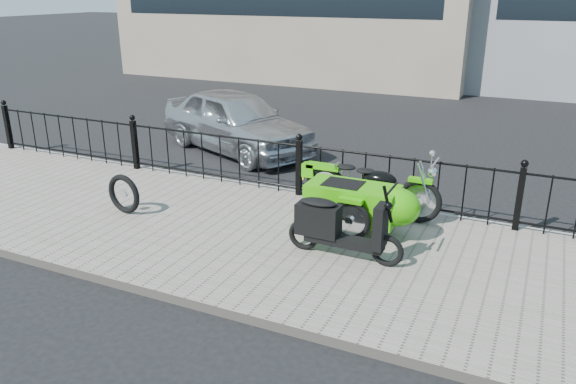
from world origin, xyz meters
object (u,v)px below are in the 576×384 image
at_px(spare_tire, 124,194).
at_px(motorcycle_sidecar, 367,200).
at_px(scooter, 336,227).
at_px(sedan_car, 236,121).

bearing_deg(spare_tire, motorcycle_sidecar, 14.87).
xyz_separation_m(scooter, spare_tire, (-3.55, 0.01, -0.10)).
bearing_deg(scooter, sedan_car, 133.06).
xyz_separation_m(motorcycle_sidecar, sedan_car, (-4.07, 3.26, 0.10)).
distance_m(motorcycle_sidecar, spare_tire, 3.79).
height_order(scooter, sedan_car, sedan_car).
relative_size(motorcycle_sidecar, sedan_car, 0.56).
bearing_deg(scooter, motorcycle_sidecar, 83.61).
bearing_deg(sedan_car, motorcycle_sidecar, -106.01).
xyz_separation_m(spare_tire, sedan_car, (-0.41, 4.23, 0.25)).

